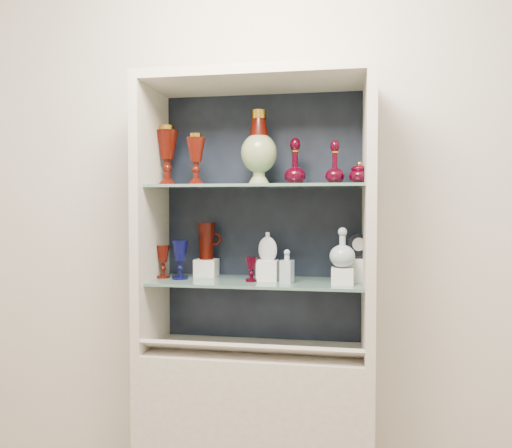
% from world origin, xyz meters
% --- Properties ---
extents(wall_back, '(3.50, 0.02, 2.80)m').
position_xyz_m(wall_back, '(0.00, 1.75, 1.40)').
color(wall_back, beige).
rests_on(wall_back, ground).
extents(cabinet_base, '(1.00, 0.40, 0.75)m').
position_xyz_m(cabinet_base, '(0.00, 1.53, 0.38)').
color(cabinet_base, beige).
rests_on(cabinet_base, ground).
extents(cabinet_back_panel, '(0.98, 0.02, 1.15)m').
position_xyz_m(cabinet_back_panel, '(0.00, 1.72, 1.32)').
color(cabinet_back_panel, black).
rests_on(cabinet_back_panel, cabinet_base).
extents(cabinet_side_left, '(0.04, 0.40, 1.15)m').
position_xyz_m(cabinet_side_left, '(-0.48, 1.53, 1.32)').
color(cabinet_side_left, beige).
rests_on(cabinet_side_left, cabinet_base).
extents(cabinet_side_right, '(0.04, 0.40, 1.15)m').
position_xyz_m(cabinet_side_right, '(0.48, 1.53, 1.32)').
color(cabinet_side_right, beige).
rests_on(cabinet_side_right, cabinet_base).
extents(cabinet_top_cap, '(1.00, 0.40, 0.04)m').
position_xyz_m(cabinet_top_cap, '(0.00, 1.53, 1.92)').
color(cabinet_top_cap, beige).
rests_on(cabinet_top_cap, cabinet_side_left).
extents(shelf_lower, '(0.92, 0.34, 0.01)m').
position_xyz_m(shelf_lower, '(0.00, 1.55, 1.04)').
color(shelf_lower, slate).
rests_on(shelf_lower, cabinet_side_left).
extents(shelf_upper, '(0.92, 0.34, 0.01)m').
position_xyz_m(shelf_upper, '(0.00, 1.55, 1.46)').
color(shelf_upper, slate).
rests_on(shelf_upper, cabinet_side_left).
extents(label_ledge, '(0.92, 0.17, 0.09)m').
position_xyz_m(label_ledge, '(0.00, 1.42, 0.78)').
color(label_ledge, beige).
rests_on(label_ledge, cabinet_base).
extents(label_card_0, '(0.10, 0.06, 0.03)m').
position_xyz_m(label_card_0, '(0.30, 1.42, 0.80)').
color(label_card_0, white).
rests_on(label_card_0, label_ledge).
extents(label_card_1, '(0.10, 0.06, 0.03)m').
position_xyz_m(label_card_1, '(0.03, 1.42, 0.80)').
color(label_card_1, white).
rests_on(label_card_1, label_ledge).
extents(pedestal_lamp_left, '(0.11, 0.11, 0.22)m').
position_xyz_m(pedestal_lamp_left, '(-0.26, 1.50, 1.58)').
color(pedestal_lamp_left, '#4B0E06').
rests_on(pedestal_lamp_left, shelf_upper).
extents(pedestal_lamp_right, '(0.13, 0.13, 0.28)m').
position_xyz_m(pedestal_lamp_right, '(-0.43, 1.59, 1.61)').
color(pedestal_lamp_right, '#4B0E06').
rests_on(pedestal_lamp_right, shelf_upper).
extents(enamel_urn, '(0.18, 0.18, 0.33)m').
position_xyz_m(enamel_urn, '(0.01, 1.55, 1.63)').
color(enamel_urn, '#09440F').
rests_on(enamel_urn, shelf_upper).
extents(ruby_decanter_a, '(0.10, 0.10, 0.21)m').
position_xyz_m(ruby_decanter_a, '(0.34, 1.53, 1.57)').
color(ruby_decanter_a, '#38000E').
rests_on(ruby_decanter_a, shelf_upper).
extents(ruby_decanter_b, '(0.12, 0.12, 0.22)m').
position_xyz_m(ruby_decanter_b, '(0.17, 1.58, 1.58)').
color(ruby_decanter_b, '#38000E').
rests_on(ruby_decanter_b, shelf_upper).
extents(lidded_bowl, '(0.11, 0.11, 0.10)m').
position_xyz_m(lidded_bowl, '(0.44, 1.52, 1.52)').
color(lidded_bowl, '#38000E').
rests_on(lidded_bowl, shelf_upper).
extents(cobalt_goblet, '(0.09, 0.09, 0.18)m').
position_xyz_m(cobalt_goblet, '(-0.35, 1.53, 1.14)').
color(cobalt_goblet, '#080A3F').
rests_on(cobalt_goblet, shelf_lower).
extents(ruby_goblet_tall, '(0.07, 0.07, 0.15)m').
position_xyz_m(ruby_goblet_tall, '(-0.44, 1.56, 1.12)').
color(ruby_goblet_tall, '#4B0E06').
rests_on(ruby_goblet_tall, shelf_lower).
extents(ruby_goblet_small, '(0.05, 0.05, 0.11)m').
position_xyz_m(ruby_goblet_small, '(-0.02, 1.51, 1.10)').
color(ruby_goblet_small, '#38000E').
rests_on(ruby_goblet_small, shelf_lower).
extents(riser_ruby_pitcher, '(0.10, 0.10, 0.08)m').
position_xyz_m(riser_ruby_pitcher, '(-0.25, 1.64, 1.09)').
color(riser_ruby_pitcher, silver).
rests_on(riser_ruby_pitcher, shelf_lower).
extents(ruby_pitcher, '(0.14, 0.10, 0.17)m').
position_xyz_m(ruby_pitcher, '(-0.25, 1.64, 1.22)').
color(ruby_pitcher, '#4B0E06').
rests_on(ruby_pitcher, riser_ruby_pitcher).
extents(clear_square_bottle, '(0.06, 0.06, 0.14)m').
position_xyz_m(clear_square_bottle, '(0.14, 1.49, 1.12)').
color(clear_square_bottle, '#99ABB2').
rests_on(clear_square_bottle, shelf_lower).
extents(riser_flat_flask, '(0.09, 0.09, 0.09)m').
position_xyz_m(riser_flat_flask, '(0.05, 1.55, 1.09)').
color(riser_flat_flask, silver).
rests_on(riser_flat_flask, shelf_lower).
extents(flat_flask, '(0.10, 0.06, 0.13)m').
position_xyz_m(flat_flask, '(0.05, 1.55, 1.20)').
color(flat_flask, silver).
rests_on(flat_flask, riser_flat_flask).
extents(riser_clear_round_decanter, '(0.09, 0.09, 0.07)m').
position_xyz_m(riser_clear_round_decanter, '(0.37, 1.50, 1.08)').
color(riser_clear_round_decanter, silver).
rests_on(riser_clear_round_decanter, shelf_lower).
extents(clear_round_decanter, '(0.11, 0.11, 0.16)m').
position_xyz_m(clear_round_decanter, '(0.37, 1.50, 1.20)').
color(clear_round_decanter, '#99ABB2').
rests_on(clear_round_decanter, riser_clear_round_decanter).
extents(riser_cameo_medallion, '(0.08, 0.08, 0.10)m').
position_xyz_m(riser_cameo_medallion, '(0.44, 1.59, 1.10)').
color(riser_cameo_medallion, silver).
rests_on(riser_cameo_medallion, shelf_lower).
extents(cameo_medallion, '(0.10, 0.07, 0.11)m').
position_xyz_m(cameo_medallion, '(0.44, 1.59, 1.21)').
color(cameo_medallion, black).
rests_on(cameo_medallion, riser_cameo_medallion).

